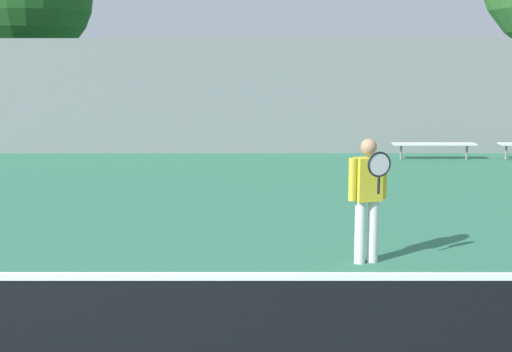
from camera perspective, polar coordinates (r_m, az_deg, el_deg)
name	(u,v)px	position (r m, az deg, el deg)	size (l,w,h in m)	color
tennis_net	(64,343)	(5.46, -15.07, -12.78)	(12.47, 0.09, 1.07)	#195128
tennis_player	(367,194)	(9.04, 8.87, -1.45)	(0.50, 0.47, 1.59)	silver
bench_courtside_near	(433,145)	(18.78, 14.00, 2.46)	(2.11, 0.40, 0.42)	white
back_fence	(204,96)	(19.45, -4.16, 6.37)	(35.81, 0.06, 3.10)	gray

